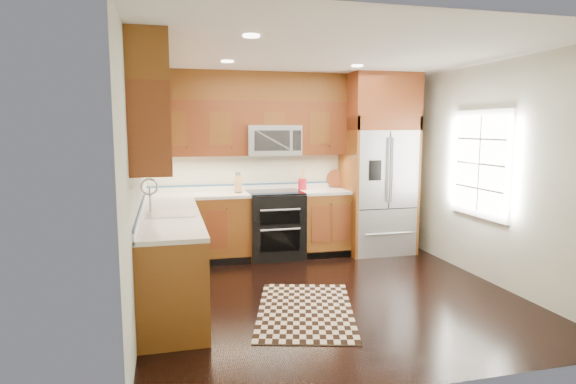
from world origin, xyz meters
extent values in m
plane|color=black|center=(0.00, 0.00, 0.00)|extent=(4.00, 4.00, 0.00)
cube|color=silver|center=(0.00, 2.00, 1.30)|extent=(4.00, 0.02, 2.60)
cube|color=silver|center=(-2.00, 0.00, 1.30)|extent=(0.02, 4.00, 2.60)
cube|color=silver|center=(2.00, 0.00, 1.30)|extent=(0.02, 4.00, 2.60)
cube|color=white|center=(1.98, 0.20, 1.40)|extent=(0.04, 1.10, 1.30)
cube|color=white|center=(1.97, 0.20, 1.40)|extent=(0.02, 0.95, 1.15)
cube|color=brown|center=(-1.31, 1.70, 0.45)|extent=(1.37, 0.60, 0.90)
cube|color=brown|center=(0.49, 1.70, 0.45)|extent=(0.72, 0.60, 0.90)
cube|color=brown|center=(-1.70, 0.20, 0.45)|extent=(0.60, 2.40, 0.90)
cube|color=white|center=(-0.57, 1.70, 0.92)|extent=(2.85, 0.62, 0.04)
cube|color=white|center=(-1.70, 0.20, 0.92)|extent=(0.62, 2.40, 0.04)
cube|color=brown|center=(-0.57, 1.83, 1.83)|extent=(2.85, 0.33, 0.75)
cube|color=brown|center=(-1.83, 0.20, 1.83)|extent=(0.33, 2.40, 0.75)
cube|color=brown|center=(-0.57, 1.83, 2.40)|extent=(2.85, 0.33, 0.40)
cube|color=brown|center=(-1.83, 0.20, 2.40)|extent=(0.33, 2.40, 0.40)
cube|color=black|center=(-0.25, 1.67, 0.46)|extent=(0.76, 0.64, 0.92)
cube|color=black|center=(-0.25, 1.67, 0.94)|extent=(0.76, 0.60, 0.02)
cube|color=black|center=(-0.25, 1.35, 0.62)|extent=(0.55, 0.01, 0.18)
cube|color=black|center=(-0.25, 1.35, 0.30)|extent=(0.55, 0.01, 0.28)
cylinder|color=#B2B2B7|center=(-0.25, 1.33, 0.74)|extent=(0.55, 0.02, 0.02)
cylinder|color=#B2B2B7|center=(-0.25, 1.33, 0.47)|extent=(0.55, 0.02, 0.02)
cube|color=#B2B2B7|center=(-0.25, 1.80, 1.66)|extent=(0.76, 0.40, 0.42)
cube|color=black|center=(-0.30, 1.60, 1.66)|extent=(0.50, 0.01, 0.28)
cube|color=#B2B2B7|center=(1.30, 1.63, 0.90)|extent=(0.90, 0.74, 1.80)
cube|color=black|center=(1.30, 1.26, 1.25)|extent=(0.01, 0.01, 1.08)
cube|color=black|center=(1.08, 1.25, 1.25)|extent=(0.18, 0.01, 0.28)
cube|color=brown|center=(0.83, 1.63, 1.00)|extent=(0.04, 0.74, 2.00)
cube|color=brown|center=(1.77, 1.63, 1.00)|extent=(0.04, 0.74, 2.00)
cube|color=brown|center=(1.30, 1.63, 2.20)|extent=(0.98, 0.74, 0.80)
cube|color=#B2B2B7|center=(-1.70, 0.20, 0.95)|extent=(0.50, 0.42, 0.02)
cylinder|color=#B2B2B7|center=(-1.90, 0.42, 1.08)|extent=(0.02, 0.02, 0.28)
torus|color=#B2B2B7|center=(-1.90, 0.34, 1.22)|extent=(0.18, 0.02, 0.18)
cube|color=black|center=(-0.40, -0.40, 0.01)|extent=(1.33, 1.77, 0.01)
cube|color=tan|center=(-0.76, 1.75, 1.05)|extent=(0.11, 0.15, 0.22)
cylinder|color=#B31627|center=(0.19, 1.81, 1.02)|extent=(0.15, 0.15, 0.16)
cylinder|color=brown|center=(0.75, 1.94, 0.95)|extent=(0.36, 0.36, 0.02)
camera|label=1|loc=(-1.71, -4.87, 1.83)|focal=30.00mm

